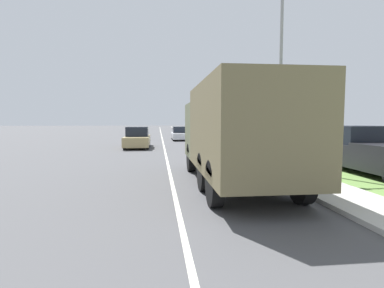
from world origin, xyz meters
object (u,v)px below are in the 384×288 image
object	(u,v)px
military_truck	(235,130)
car_nearest_ahead	(138,138)
car_second_ahead	(180,134)
pickup_truck	(375,152)
lamp_post	(276,61)

from	to	relation	value
military_truck	car_nearest_ahead	xyz separation A→B (m)	(-4.08, 14.17, -1.06)
military_truck	car_second_ahead	size ratio (longest dim) A/B	1.69
military_truck	pickup_truck	bearing A→B (deg)	12.70
car_second_ahead	pickup_truck	xyz separation A→B (m)	(6.08, -21.47, 0.23)
car_nearest_ahead	lamp_post	size ratio (longest dim) A/B	0.63
car_second_ahead	pickup_truck	world-z (taller)	pickup_truck
pickup_truck	lamp_post	distance (m)	5.32
car_nearest_ahead	pickup_truck	distance (m)	16.29
military_truck	car_nearest_ahead	distance (m)	14.79
pickup_truck	lamp_post	size ratio (longest dim) A/B	0.69
military_truck	car_nearest_ahead	world-z (taller)	military_truck
military_truck	pickup_truck	world-z (taller)	military_truck
military_truck	car_second_ahead	bearing A→B (deg)	90.31
pickup_truck	car_second_ahead	bearing A→B (deg)	105.81
military_truck	pickup_truck	size ratio (longest dim) A/B	1.48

